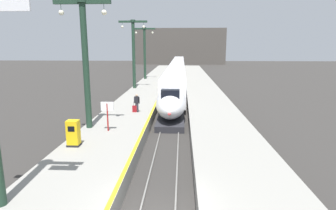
{
  "coord_description": "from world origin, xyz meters",
  "views": [
    {
      "loc": [
        0.97,
        -9.82,
        6.99
      ],
      "look_at": [
        -0.25,
        14.78,
        1.8
      ],
      "focal_mm": 29.77,
      "sensor_mm": 36.0,
      "label": 1
    }
  ],
  "objects_px": {
    "rolling_suitcase": "(135,109)",
    "highspeed_train_main": "(177,71)",
    "passenger_near_edge": "(137,102)",
    "station_column_mid": "(85,52)",
    "ticket_machine_yellow": "(73,134)",
    "station_column_distant": "(145,48)",
    "station_column_far": "(134,48)",
    "departure_info_board": "(107,110)"
  },
  "relations": [
    {
      "from": "highspeed_train_main",
      "to": "passenger_near_edge",
      "type": "bearing_deg",
      "value": -95.24
    },
    {
      "from": "ticket_machine_yellow",
      "to": "departure_info_board",
      "type": "relative_size",
      "value": 0.75
    },
    {
      "from": "passenger_near_edge",
      "to": "rolling_suitcase",
      "type": "distance_m",
      "value": 0.72
    },
    {
      "from": "departure_info_board",
      "to": "rolling_suitcase",
      "type": "bearing_deg",
      "value": 81.08
    },
    {
      "from": "highspeed_train_main",
      "to": "departure_info_board",
      "type": "bearing_deg",
      "value": -96.11
    },
    {
      "from": "ticket_machine_yellow",
      "to": "departure_info_board",
      "type": "height_order",
      "value": "departure_info_board"
    },
    {
      "from": "highspeed_train_main",
      "to": "station_column_far",
      "type": "distance_m",
      "value": 20.48
    },
    {
      "from": "station_column_far",
      "to": "departure_info_board",
      "type": "distance_m",
      "value": 21.44
    },
    {
      "from": "highspeed_train_main",
      "to": "station_column_mid",
      "type": "xyz_separation_m",
      "value": [
        -5.9,
        -39.18,
        4.6
      ]
    },
    {
      "from": "passenger_near_edge",
      "to": "rolling_suitcase",
      "type": "xyz_separation_m",
      "value": [
        -0.22,
        0.02,
        -0.69
      ]
    },
    {
      "from": "highspeed_train_main",
      "to": "passenger_near_edge",
      "type": "relative_size",
      "value": 45.11
    },
    {
      "from": "highspeed_train_main",
      "to": "station_column_far",
      "type": "xyz_separation_m",
      "value": [
        -5.9,
        -19.01,
        4.81
      ]
    },
    {
      "from": "station_column_mid",
      "to": "ticket_machine_yellow",
      "type": "relative_size",
      "value": 5.73
    },
    {
      "from": "highspeed_train_main",
      "to": "ticket_machine_yellow",
      "type": "relative_size",
      "value": 47.65
    },
    {
      "from": "highspeed_train_main",
      "to": "rolling_suitcase",
      "type": "bearing_deg",
      "value": -95.61
    },
    {
      "from": "station_column_distant",
      "to": "departure_info_board",
      "type": "distance_m",
      "value": 33.16
    },
    {
      "from": "station_column_distant",
      "to": "ticket_machine_yellow",
      "type": "distance_m",
      "value": 36.34
    },
    {
      "from": "rolling_suitcase",
      "to": "highspeed_train_main",
      "type": "bearing_deg",
      "value": 84.39
    },
    {
      "from": "station_column_mid",
      "to": "station_column_far",
      "type": "height_order",
      "value": "station_column_far"
    },
    {
      "from": "station_column_mid",
      "to": "departure_info_board",
      "type": "distance_m",
      "value": 4.4
    },
    {
      "from": "station_column_far",
      "to": "departure_info_board",
      "type": "xyz_separation_m",
      "value": [
        1.62,
        -20.95,
        -4.22
      ]
    },
    {
      "from": "ticket_machine_yellow",
      "to": "station_column_mid",
      "type": "bearing_deg",
      "value": 95.08
    },
    {
      "from": "highspeed_train_main",
      "to": "passenger_near_edge",
      "type": "height_order",
      "value": "highspeed_train_main"
    },
    {
      "from": "highspeed_train_main",
      "to": "ticket_machine_yellow",
      "type": "bearing_deg",
      "value": -97.34
    },
    {
      "from": "passenger_near_edge",
      "to": "station_column_far",
      "type": "bearing_deg",
      "value": 100.43
    },
    {
      "from": "station_column_distant",
      "to": "rolling_suitcase",
      "type": "xyz_separation_m",
      "value": [
        2.55,
        -26.95,
        -5.3
      ]
    },
    {
      "from": "highspeed_train_main",
      "to": "ticket_machine_yellow",
      "type": "xyz_separation_m",
      "value": [
        -5.55,
        -43.11,
        -0.18
      ]
    },
    {
      "from": "station_column_far",
      "to": "passenger_near_edge",
      "type": "relative_size",
      "value": 5.66
    },
    {
      "from": "rolling_suitcase",
      "to": "station_column_distant",
      "type": "bearing_deg",
      "value": 95.41
    },
    {
      "from": "station_column_far",
      "to": "station_column_distant",
      "type": "relative_size",
      "value": 1.03
    },
    {
      "from": "station_column_far",
      "to": "passenger_near_edge",
      "type": "xyz_separation_m",
      "value": [
        2.77,
        -15.06,
        -4.74
      ]
    },
    {
      "from": "station_column_distant",
      "to": "rolling_suitcase",
      "type": "relative_size",
      "value": 9.51
    },
    {
      "from": "ticket_machine_yellow",
      "to": "station_column_distant",
      "type": "bearing_deg",
      "value": 90.56
    },
    {
      "from": "ticket_machine_yellow",
      "to": "departure_info_board",
      "type": "bearing_deg",
      "value": 67.96
    },
    {
      "from": "station_column_mid",
      "to": "rolling_suitcase",
      "type": "relative_size",
      "value": 9.34
    },
    {
      "from": "passenger_near_edge",
      "to": "station_column_mid",
      "type": "bearing_deg",
      "value": -118.53
    },
    {
      "from": "passenger_near_edge",
      "to": "ticket_machine_yellow",
      "type": "xyz_separation_m",
      "value": [
        -2.42,
        -9.04,
        -0.25
      ]
    },
    {
      "from": "station_column_mid",
      "to": "ticket_machine_yellow",
      "type": "distance_m",
      "value": 6.2
    },
    {
      "from": "rolling_suitcase",
      "to": "ticket_machine_yellow",
      "type": "bearing_deg",
      "value": -103.66
    },
    {
      "from": "passenger_near_edge",
      "to": "departure_info_board",
      "type": "bearing_deg",
      "value": -101.04
    },
    {
      "from": "station_column_mid",
      "to": "highspeed_train_main",
      "type": "bearing_deg",
      "value": 81.44
    },
    {
      "from": "station_column_distant",
      "to": "rolling_suitcase",
      "type": "distance_m",
      "value": 27.59
    }
  ]
}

